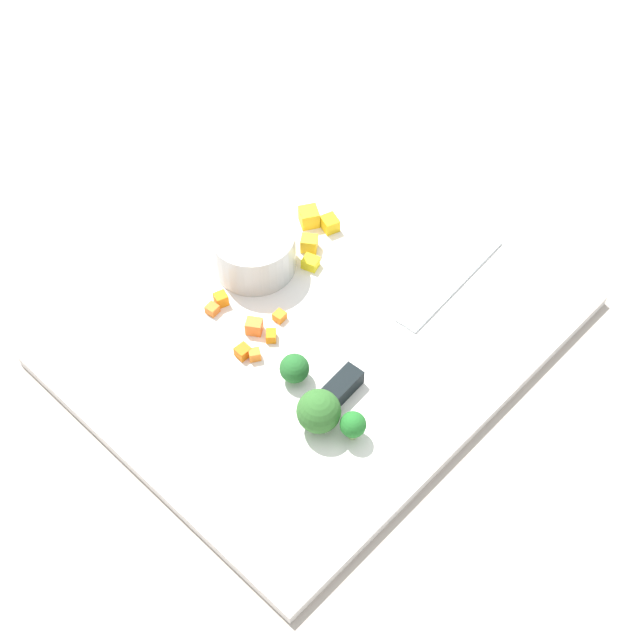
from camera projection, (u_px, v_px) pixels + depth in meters
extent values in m
plane|color=#A3978D|center=(320.00, 334.00, 0.93)|extent=(4.00, 4.00, 0.00)
cube|color=white|center=(320.00, 330.00, 0.92)|extent=(0.45, 0.37, 0.01)
cylinder|color=beige|center=(254.00, 250.00, 0.95)|extent=(0.09, 0.09, 0.05)
cube|color=silver|center=(450.00, 280.00, 0.95)|extent=(0.15, 0.04, 0.00)
cube|color=black|center=(333.00, 395.00, 0.86)|extent=(0.07, 0.02, 0.02)
cube|color=orange|center=(243.00, 352.00, 0.89)|extent=(0.01, 0.01, 0.01)
cube|color=orange|center=(280.00, 316.00, 0.92)|extent=(0.01, 0.01, 0.01)
cube|color=orange|center=(221.00, 299.00, 0.93)|extent=(0.02, 0.02, 0.01)
cube|color=orange|center=(271.00, 336.00, 0.90)|extent=(0.02, 0.02, 0.01)
cube|color=orange|center=(255.00, 355.00, 0.89)|extent=(0.01, 0.01, 0.01)
cube|color=orange|center=(254.00, 326.00, 0.91)|extent=(0.02, 0.02, 0.02)
cube|color=orange|center=(212.00, 309.00, 0.92)|extent=(0.01, 0.01, 0.01)
cube|color=yellow|center=(309.00, 244.00, 0.97)|extent=(0.02, 0.02, 0.02)
cube|color=yellow|center=(311.00, 263.00, 0.96)|extent=(0.02, 0.02, 0.01)
cube|color=yellow|center=(309.00, 217.00, 0.99)|extent=(0.03, 0.03, 0.02)
cube|color=yellow|center=(330.00, 224.00, 0.99)|extent=(0.02, 0.02, 0.02)
cylinder|color=#96B364|center=(295.00, 376.00, 0.88)|extent=(0.01, 0.01, 0.01)
sphere|color=#246429|center=(294.00, 368.00, 0.87)|extent=(0.03, 0.03, 0.03)
cylinder|color=#90AF67|center=(353.00, 432.00, 0.84)|extent=(0.01, 0.01, 0.01)
sphere|color=#247229|center=(353.00, 425.00, 0.83)|extent=(0.02, 0.02, 0.02)
cylinder|color=#8BAF5F|center=(319.00, 421.00, 0.84)|extent=(0.01, 0.01, 0.01)
sphere|color=#32692B|center=(319.00, 411.00, 0.83)|extent=(0.04, 0.04, 0.04)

